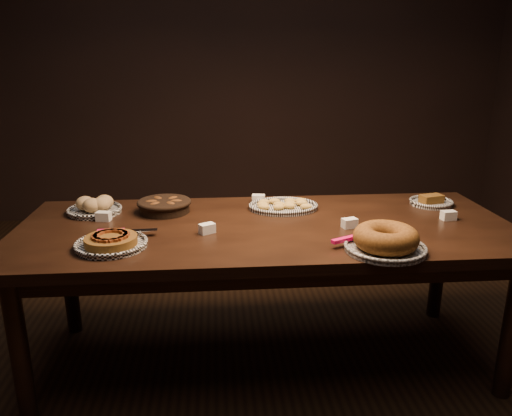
{
  "coord_description": "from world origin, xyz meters",
  "views": [
    {
      "loc": [
        -0.24,
        -2.28,
        1.53
      ],
      "look_at": [
        -0.05,
        0.05,
        0.82
      ],
      "focal_mm": 35.0,
      "sensor_mm": 36.0,
      "label": 1
    }
  ],
  "objects": [
    {
      "name": "madeleine_platter",
      "position": [
        0.12,
        0.25,
        0.77
      ],
      "size": [
        0.36,
        0.3,
        0.04
      ],
      "rotation": [
        0.0,
        0.0,
        0.3
      ],
      "color": "black",
      "rests_on": "buffet_table"
    },
    {
      "name": "tent_cards",
      "position": [
        0.04,
        0.07,
        0.77
      ],
      "size": [
        1.79,
        0.54,
        0.04
      ],
      "color": "white",
      "rests_on": "buffet_table"
    },
    {
      "name": "apple_tart_plate",
      "position": [
        -0.69,
        -0.24,
        0.77
      ],
      "size": [
        0.34,
        0.31,
        0.06
      ],
      "rotation": [
        0.0,
        0.0,
        -0.35
      ],
      "color": "white",
      "rests_on": "buffet_table"
    },
    {
      "name": "buffet_table",
      "position": [
        0.0,
        0.0,
        0.68
      ],
      "size": [
        2.4,
        1.0,
        0.75
      ],
      "color": "black",
      "rests_on": "ground"
    },
    {
      "name": "bread_roll_plate",
      "position": [
        -0.87,
        0.26,
        0.78
      ],
      "size": [
        0.28,
        0.28,
        0.09
      ],
      "rotation": [
        0.0,
        0.0,
        -0.42
      ],
      "color": "white",
      "rests_on": "buffet_table"
    },
    {
      "name": "ground",
      "position": [
        0.0,
        0.0,
        0.0
      ],
      "size": [
        5.0,
        5.0,
        0.0
      ],
      "primitive_type": "plane",
      "color": "black",
      "rests_on": "ground"
    },
    {
      "name": "loaf_plate",
      "position": [
        0.94,
        0.26,
        0.77
      ],
      "size": [
        0.23,
        0.23,
        0.06
      ],
      "rotation": [
        0.0,
        0.0,
        0.26
      ],
      "color": "black",
      "rests_on": "buffet_table"
    },
    {
      "name": "bundt_cake_plate",
      "position": [
        0.46,
        -0.38,
        0.8
      ],
      "size": [
        0.39,
        0.34,
        0.11
      ],
      "rotation": [
        0.0,
        0.0,
        0.02
      ],
      "color": "black",
      "rests_on": "buffet_table"
    },
    {
      "name": "croissant_basket",
      "position": [
        -0.51,
        0.24,
        0.79
      ],
      "size": [
        0.34,
        0.34,
        0.07
      ],
      "rotation": [
        0.0,
        0.0,
        0.4
      ],
      "color": "black",
      "rests_on": "buffet_table"
    }
  ]
}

